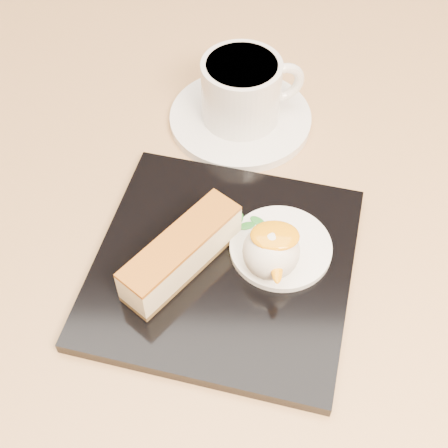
{
  "coord_description": "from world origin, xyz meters",
  "views": [
    {
      "loc": [
        0.02,
        -0.34,
        1.18
      ],
      "look_at": [
        0.01,
        -0.01,
        0.76
      ],
      "focal_mm": 50.0,
      "sensor_mm": 36.0,
      "label": 1
    }
  ],
  "objects_px": {
    "table": "(219,325)",
    "saucer": "(240,119)",
    "dessert_plate": "(223,266)",
    "ice_cream_scoop": "(271,252)",
    "cheesecake": "(182,253)",
    "coffee_cup": "(243,89)"
  },
  "relations": [
    {
      "from": "dessert_plate",
      "to": "cheesecake",
      "type": "relative_size",
      "value": 1.96
    },
    {
      "from": "dessert_plate",
      "to": "saucer",
      "type": "xyz_separation_m",
      "value": [
        0.01,
        0.19,
        -0.0
      ]
    },
    {
      "from": "table",
      "to": "cheesecake",
      "type": "relative_size",
      "value": 7.12
    },
    {
      "from": "table",
      "to": "saucer",
      "type": "height_order",
      "value": "saucer"
    },
    {
      "from": "cheesecake",
      "to": "coffee_cup",
      "type": "height_order",
      "value": "coffee_cup"
    },
    {
      "from": "table",
      "to": "dessert_plate",
      "type": "height_order",
      "value": "dessert_plate"
    },
    {
      "from": "saucer",
      "to": "coffee_cup",
      "type": "distance_m",
      "value": 0.04
    },
    {
      "from": "dessert_plate",
      "to": "saucer",
      "type": "bearing_deg",
      "value": 86.27
    },
    {
      "from": "dessert_plate",
      "to": "cheesecake",
      "type": "distance_m",
      "value": 0.04
    },
    {
      "from": "dessert_plate",
      "to": "ice_cream_scoop",
      "type": "xyz_separation_m",
      "value": [
        0.04,
        -0.01,
        0.03
      ]
    },
    {
      "from": "table",
      "to": "saucer",
      "type": "xyz_separation_m",
      "value": [
        0.02,
        0.16,
        0.16
      ]
    },
    {
      "from": "dessert_plate",
      "to": "saucer",
      "type": "height_order",
      "value": "dessert_plate"
    },
    {
      "from": "dessert_plate",
      "to": "ice_cream_scoop",
      "type": "height_order",
      "value": "ice_cream_scoop"
    },
    {
      "from": "ice_cream_scoop",
      "to": "table",
      "type": "bearing_deg",
      "value": 142.64
    },
    {
      "from": "ice_cream_scoop",
      "to": "cheesecake",
      "type": "bearing_deg",
      "value": 180.0
    },
    {
      "from": "saucer",
      "to": "table",
      "type": "bearing_deg",
      "value": -96.4
    },
    {
      "from": "dessert_plate",
      "to": "ice_cream_scoop",
      "type": "distance_m",
      "value": 0.05
    },
    {
      "from": "table",
      "to": "saucer",
      "type": "bearing_deg",
      "value": 83.6
    },
    {
      "from": "table",
      "to": "dessert_plate",
      "type": "xyz_separation_m",
      "value": [
        0.01,
        -0.03,
        0.16
      ]
    },
    {
      "from": "cheesecake",
      "to": "saucer",
      "type": "distance_m",
      "value": 0.2
    },
    {
      "from": "cheesecake",
      "to": "saucer",
      "type": "xyz_separation_m",
      "value": [
        0.05,
        0.19,
        -0.03
      ]
    },
    {
      "from": "table",
      "to": "ice_cream_scoop",
      "type": "bearing_deg",
      "value": -37.36
    }
  ]
}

